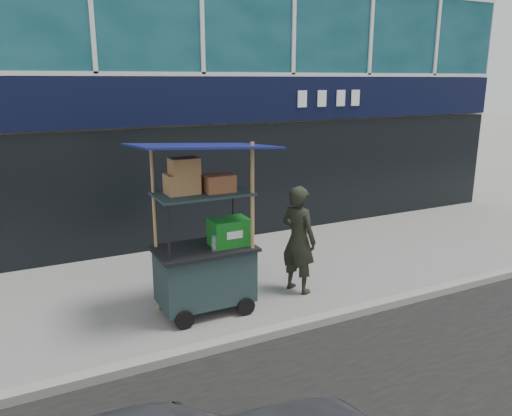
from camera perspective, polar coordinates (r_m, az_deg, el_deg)
ground at (r=7.28m, az=5.83°, el=-12.56°), size 80.00×80.00×0.00m
curb at (r=7.11m, az=6.72°, el=-12.77°), size 80.00×0.18×0.12m
vendor_cart at (r=7.20m, az=-5.77°, el=-5.16°), size 1.89×1.33×2.54m
vendor_man at (r=7.88m, az=4.87°, el=-3.60°), size 0.61×0.74×1.73m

